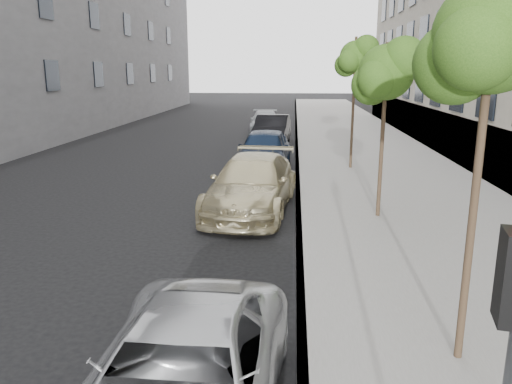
# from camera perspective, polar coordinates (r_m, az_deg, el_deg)

# --- Properties ---
(sidewalk) EXTENTS (6.40, 72.00, 0.14)m
(sidewalk) POSITION_cam_1_polar(r_m,az_deg,el_deg) (28.92, 10.89, 6.19)
(sidewalk) COLOR gray
(sidewalk) RESTS_ON ground
(curb) EXTENTS (0.15, 72.00, 0.14)m
(curb) POSITION_cam_1_polar(r_m,az_deg,el_deg) (28.74, 4.65, 6.35)
(curb) COLOR #9E9B93
(curb) RESTS_ON ground
(tree_near) EXTENTS (1.67, 1.47, 4.84)m
(tree_near) POSITION_cam_1_polar(r_m,az_deg,el_deg) (6.40, 25.62, 15.83)
(tree_near) COLOR #38281C
(tree_near) RESTS_ON sidewalk
(tree_mid) EXTENTS (1.68, 1.48, 4.41)m
(tree_mid) POSITION_cam_1_polar(r_m,az_deg,el_deg) (12.69, 14.78, 13.09)
(tree_mid) COLOR #38281C
(tree_mid) RESTS_ON sidewalk
(tree_far) EXTENTS (1.54, 1.34, 4.86)m
(tree_far) POSITION_cam_1_polar(r_m,az_deg,el_deg) (19.13, 11.37, 14.89)
(tree_far) COLOR #38281C
(tree_far) RESTS_ON sidewalk
(minivan) EXTENTS (2.17, 4.51, 1.24)m
(minivan) POSITION_cam_1_polar(r_m,az_deg,el_deg) (5.59, -8.44, -20.77)
(minivan) COLOR #BBBCC0
(minivan) RESTS_ON ground
(suv) EXTENTS (2.57, 5.29, 1.48)m
(suv) POSITION_cam_1_polar(r_m,az_deg,el_deg) (13.62, -0.45, 0.91)
(suv) COLOR tan
(suv) RESTS_ON ground
(sedan_blue) EXTENTS (2.04, 4.69, 1.57)m
(sedan_blue) POSITION_cam_1_polar(r_m,az_deg,el_deg) (19.22, 0.97, 4.85)
(sedan_blue) COLOR black
(sedan_blue) RESTS_ON ground
(sedan_black) EXTENTS (1.88, 4.72, 1.53)m
(sedan_black) POSITION_cam_1_polar(r_m,az_deg,el_deg) (25.70, 1.84, 7.06)
(sedan_black) COLOR black
(sedan_black) RESTS_ON ground
(sedan_rear) EXTENTS (2.12, 4.64, 1.32)m
(sedan_rear) POSITION_cam_1_polar(r_m,az_deg,el_deg) (30.89, 1.06, 8.00)
(sedan_rear) COLOR gray
(sedan_rear) RESTS_ON ground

